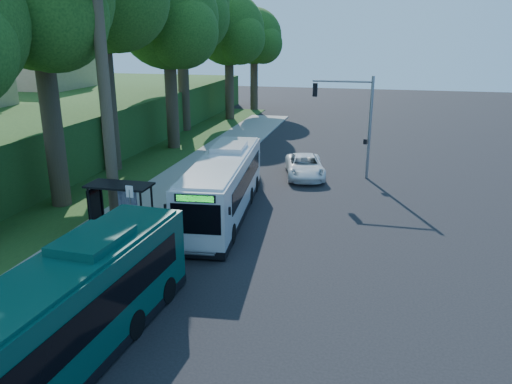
% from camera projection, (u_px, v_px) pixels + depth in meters
% --- Properties ---
extents(ground, '(140.00, 140.00, 0.00)m').
position_uv_depth(ground, '(270.00, 223.00, 26.62)').
color(ground, black).
rests_on(ground, ground).
extents(sidewalk, '(4.50, 70.00, 0.12)m').
position_uv_depth(sidewalk, '(144.00, 211.00, 28.20)').
color(sidewalk, gray).
rests_on(sidewalk, ground).
extents(red_curb, '(0.25, 30.00, 0.13)m').
position_uv_depth(red_curb, '(151.00, 242.00, 23.99)').
color(red_curb, maroon).
rests_on(red_curb, ground).
extents(grass_verge, '(8.00, 70.00, 0.06)m').
position_uv_depth(grass_verge, '(99.00, 181.00, 34.10)').
color(grass_verge, '#234719').
rests_on(grass_verge, ground).
extents(bus_shelter, '(3.20, 1.51, 2.55)m').
position_uv_depth(bus_shelter, '(117.00, 197.00, 25.01)').
color(bus_shelter, black).
rests_on(bus_shelter, ground).
extents(stop_sign_pole, '(0.35, 0.06, 3.17)m').
position_uv_depth(stop_sign_pole, '(131.00, 209.00, 22.53)').
color(stop_sign_pole, gray).
rests_on(stop_sign_pole, ground).
extents(traffic_signal_pole, '(4.10, 0.30, 7.00)m').
position_uv_depth(traffic_signal_pole, '(355.00, 114.00, 33.71)').
color(traffic_signal_pole, gray).
rests_on(traffic_signal_pole, ground).
extents(hillside_backdrop, '(24.00, 60.00, 8.80)m').
position_uv_depth(hillside_backdrop, '(23.00, 116.00, 45.65)').
color(hillside_backdrop, '#234719').
rests_on(hillside_backdrop, ground).
extents(tree_0, '(8.40, 8.00, 15.70)m').
position_uv_depth(tree_0, '(38.00, 2.00, 25.92)').
color(tree_0, '#382B1E').
rests_on(tree_0, ground).
extents(tree_2, '(8.82, 8.40, 15.12)m').
position_uv_depth(tree_2, '(169.00, 23.00, 40.87)').
color(tree_2, '#382B1E').
rests_on(tree_2, ground).
extents(tree_3, '(10.08, 9.60, 17.28)m').
position_uv_depth(tree_3, '(181.00, 8.00, 48.26)').
color(tree_3, '#382B1E').
rests_on(tree_3, ground).
extents(tree_4, '(8.40, 8.00, 14.14)m').
position_uv_depth(tree_4, '(229.00, 33.00, 55.82)').
color(tree_4, '#382B1E').
rests_on(tree_4, ground).
extents(tree_5, '(7.35, 7.00, 12.86)m').
position_uv_depth(tree_5, '(255.00, 39.00, 63.25)').
color(tree_5, '#382B1E').
rests_on(tree_5, ground).
extents(white_bus, '(3.70, 12.16, 3.57)m').
position_uv_depth(white_bus, '(223.00, 184.00, 27.36)').
color(white_bus, silver).
rests_on(white_bus, ground).
extents(teal_bus, '(3.23, 12.14, 3.58)m').
position_uv_depth(teal_bus, '(60.00, 318.00, 14.52)').
color(teal_bus, '#0B3E34').
rests_on(teal_bus, ground).
extents(pickup, '(3.66, 5.87, 1.51)m').
position_uv_depth(pickup, '(305.00, 166.00, 34.99)').
color(pickup, white).
rests_on(pickup, ground).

